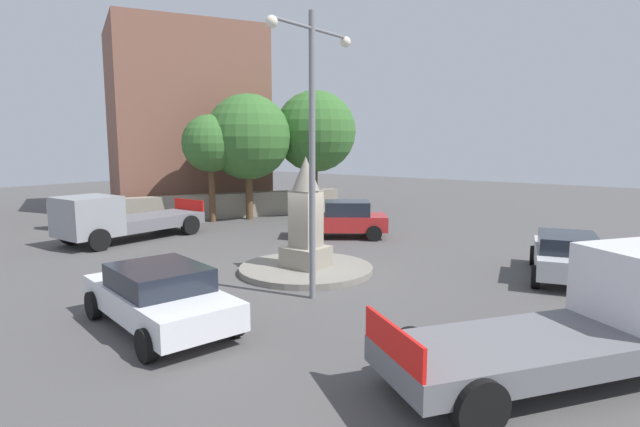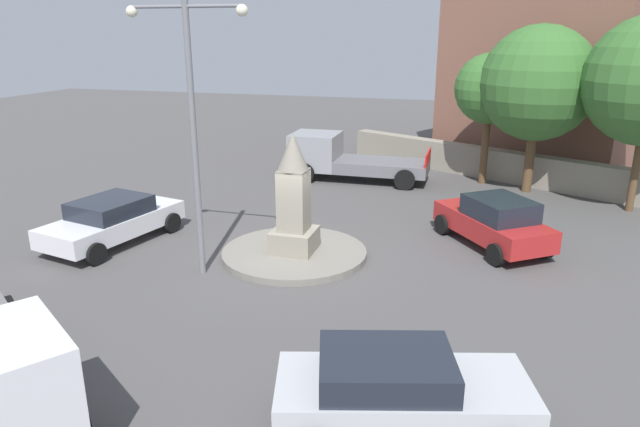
{
  "view_description": "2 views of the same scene",
  "coord_description": "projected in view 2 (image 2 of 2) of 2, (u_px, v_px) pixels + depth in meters",
  "views": [
    {
      "loc": [
        12.0,
        9.69,
        4.01
      ],
      "look_at": [
        -0.14,
        0.44,
        1.86
      ],
      "focal_mm": 28.56,
      "sensor_mm": 36.0,
      "label": 1
    },
    {
      "loc": [
        -5.01,
        14.43,
        6.2
      ],
      "look_at": [
        -0.9,
        0.45,
        1.51
      ],
      "focal_mm": 32.06,
      "sensor_mm": 36.0,
      "label": 2
    }
  ],
  "objects": [
    {
      "name": "tree_far_corner",
      "position": [
        538.0,
        84.0,
        21.74
      ],
      "size": [
        4.38,
        4.38,
        6.46
      ],
      "color": "brown",
      "rests_on": "ground"
    },
    {
      "name": "corner_building",
      "position": [
        556.0,
        50.0,
        26.95
      ],
      "size": [
        10.76,
        10.32,
        10.6
      ],
      "primitive_type": "cube",
      "rotation": [
        0.0,
        0.0,
        5.82
      ],
      "color": "brown",
      "rests_on": "ground"
    },
    {
      "name": "monument",
      "position": [
        294.0,
        200.0,
        15.92
      ],
      "size": [
        1.2,
        1.2,
        3.4
      ],
      "color": "gray",
      "rests_on": "traffic_island"
    },
    {
      "name": "tree_mid_cluster",
      "position": [
        490.0,
        89.0,
        23.11
      ],
      "size": [
        2.85,
        2.85,
        5.37
      ],
      "color": "brown",
      "rests_on": "ground"
    },
    {
      "name": "car_red_parked_left",
      "position": [
        494.0,
        221.0,
        16.95
      ],
      "size": [
        3.66,
        4.12,
        1.55
      ],
      "color": "#B22323",
      "rests_on": "ground"
    },
    {
      "name": "car_silver_near_island",
      "position": [
        398.0,
        390.0,
        9.11
      ],
      "size": [
        4.35,
        2.75,
        1.37
      ],
      "color": "#B7BABF",
      "rests_on": "ground"
    },
    {
      "name": "streetlamp",
      "position": [
        192.0,
        109.0,
        13.98
      ],
      "size": [
        3.14,
        0.28,
        7.14
      ],
      "color": "slate",
      "rests_on": "ground"
    },
    {
      "name": "car_white_passing",
      "position": [
        113.0,
        220.0,
        17.29
      ],
      "size": [
        2.77,
        4.63,
        1.38
      ],
      "color": "silver",
      "rests_on": "ground"
    },
    {
      "name": "traffic_island",
      "position": [
        294.0,
        253.0,
        16.4
      ],
      "size": [
        4.15,
        4.15,
        0.18
      ],
      "primitive_type": "cylinder",
      "color": "gray",
      "rests_on": "ground"
    },
    {
      "name": "stone_boundary_wall",
      "position": [
        495.0,
        164.0,
        24.77
      ],
      "size": [
        13.68,
        7.32,
        1.3
      ],
      "primitive_type": "cube",
      "rotation": [
        0.0,
        0.0,
        5.82
      ],
      "color": "gray",
      "rests_on": "ground"
    },
    {
      "name": "ground_plane",
      "position": [
        294.0,
        256.0,
        16.43
      ],
      "size": [
        80.0,
        80.0,
        0.0
      ],
      "primitive_type": "plane",
      "color": "#4F4C4C"
    },
    {
      "name": "truck_grey_approaching",
      "position": [
        342.0,
        158.0,
        24.67
      ],
      "size": [
        5.91,
        2.4,
        1.95
      ],
      "color": "gray",
      "rests_on": "ground"
    }
  ]
}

